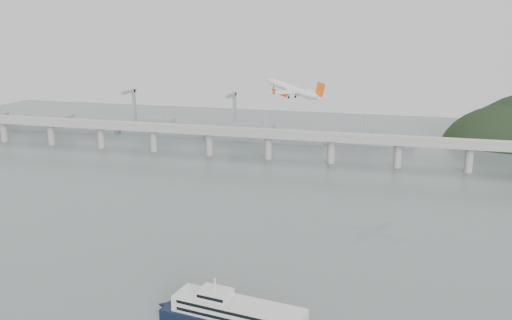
% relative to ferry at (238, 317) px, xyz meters
% --- Properties ---
extents(ground, '(900.00, 900.00, 0.00)m').
position_rel_ferry_xyz_m(ground, '(-21.30, 44.94, -4.81)').
color(ground, slate).
rests_on(ground, ground).
extents(bridge, '(800.00, 22.00, 23.90)m').
position_rel_ferry_xyz_m(bridge, '(-22.45, 244.94, 12.84)').
color(bridge, '#999997').
rests_on(bridge, ground).
extents(distant_fleet, '(453.00, 60.90, 40.00)m').
position_rel_ferry_xyz_m(distant_fleet, '(-176.65, 310.01, 1.41)').
color(distant_fleet, gray).
rests_on(distant_fleet, ground).
extents(ferry, '(93.75, 25.86, 17.72)m').
position_rel_ferry_xyz_m(ferry, '(0.00, 0.00, 0.00)').
color(ferry, black).
rests_on(ferry, ground).
extents(airliner, '(39.02, 36.97, 11.89)m').
position_rel_ferry_xyz_m(airliner, '(-9.13, 134.55, 64.11)').
color(airliner, white).
rests_on(airliner, ground).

